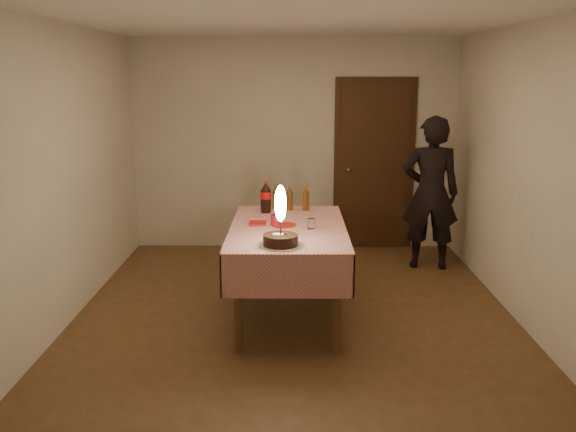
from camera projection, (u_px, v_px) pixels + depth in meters
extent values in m
cube|color=brown|center=(294.00, 312.00, 5.66)|extent=(4.00, 4.50, 0.01)
cube|color=beige|center=(294.00, 145.00, 7.56)|extent=(4.00, 0.04, 2.60)
cube|color=beige|center=(296.00, 244.00, 3.17)|extent=(4.00, 0.04, 2.60)
cube|color=beige|center=(68.00, 174.00, 5.38)|extent=(0.04, 4.50, 2.60)
cube|color=beige|center=(522.00, 174.00, 5.35)|extent=(0.04, 4.50, 2.60)
cube|color=silver|center=(295.00, 20.00, 5.07)|extent=(4.00, 4.50, 0.04)
cube|color=#472814|center=(374.00, 167.00, 7.58)|extent=(0.85, 0.05, 2.05)
sphere|color=#B28C33|center=(349.00, 170.00, 7.54)|extent=(0.06, 0.06, 0.06)
cube|color=brown|center=(288.00, 230.00, 5.40)|extent=(0.90, 1.60, 0.04)
cylinder|color=brown|center=(238.00, 305.00, 4.78)|extent=(0.07, 0.07, 0.79)
cylinder|color=brown|center=(337.00, 305.00, 4.78)|extent=(0.07, 0.07, 0.79)
cylinder|color=brown|center=(250.00, 251.00, 6.22)|extent=(0.07, 0.07, 0.79)
cylinder|color=brown|center=(327.00, 251.00, 6.22)|extent=(0.07, 0.07, 0.79)
cube|color=beige|center=(288.00, 227.00, 5.40)|extent=(1.02, 1.72, 0.01)
cube|color=beige|center=(287.00, 277.00, 4.61)|extent=(1.02, 0.01, 0.34)
cube|color=beige|center=(289.00, 223.00, 6.27)|extent=(1.02, 0.01, 0.34)
cube|color=beige|center=(232.00, 246.00, 5.44)|extent=(0.01, 1.72, 0.34)
cube|color=beige|center=(344.00, 246.00, 5.43)|extent=(0.01, 1.72, 0.34)
cylinder|color=white|center=(281.00, 245.00, 4.79)|extent=(0.34, 0.34, 0.01)
cylinder|color=black|center=(281.00, 240.00, 4.78)|extent=(0.27, 0.27, 0.08)
cylinder|color=white|center=(278.00, 234.00, 4.78)|extent=(0.07, 0.07, 0.00)
sphere|color=red|center=(285.00, 234.00, 4.76)|extent=(0.02, 0.02, 0.02)
cube|color=#19721E|center=(287.00, 235.00, 4.75)|extent=(0.02, 0.01, 0.00)
cube|color=#19721E|center=(284.00, 235.00, 4.74)|extent=(0.01, 0.02, 0.00)
cylinder|color=#262628|center=(281.00, 227.00, 4.75)|extent=(0.01, 0.01, 0.12)
ellipsoid|color=#FFF2BF|center=(280.00, 203.00, 4.71)|extent=(0.09, 0.09, 0.29)
sphere|color=white|center=(281.00, 217.00, 4.74)|extent=(0.04, 0.04, 0.04)
cylinder|color=red|center=(284.00, 225.00, 5.42)|extent=(0.22, 0.22, 0.01)
cylinder|color=#B20C21|center=(275.00, 220.00, 5.42)|extent=(0.08, 0.08, 0.10)
cylinder|color=white|center=(311.00, 224.00, 5.31)|extent=(0.07, 0.07, 0.09)
cube|color=#AE1413|center=(258.00, 223.00, 5.47)|extent=(0.15, 0.15, 0.02)
cylinder|color=black|center=(266.00, 201.00, 5.91)|extent=(0.10, 0.10, 0.22)
cylinder|color=red|center=(266.00, 195.00, 5.90)|extent=(0.10, 0.10, 0.07)
cone|color=black|center=(266.00, 186.00, 5.88)|extent=(0.10, 0.10, 0.08)
cylinder|color=red|center=(266.00, 182.00, 5.87)|extent=(0.03, 0.03, 0.02)
cylinder|color=#613410|center=(276.00, 200.00, 6.07)|extent=(0.06, 0.06, 0.18)
cone|color=#613410|center=(276.00, 188.00, 6.04)|extent=(0.06, 0.06, 0.06)
cylinder|color=olive|center=(276.00, 185.00, 6.03)|extent=(0.02, 0.02, 0.02)
cylinder|color=#613410|center=(306.00, 201.00, 6.01)|extent=(0.06, 0.06, 0.18)
cone|color=#613410|center=(306.00, 189.00, 5.98)|extent=(0.06, 0.06, 0.06)
cylinder|color=olive|center=(306.00, 186.00, 5.97)|extent=(0.02, 0.02, 0.02)
cylinder|color=#613410|center=(289.00, 201.00, 6.02)|extent=(0.06, 0.06, 0.18)
cone|color=#613410|center=(289.00, 189.00, 5.99)|extent=(0.06, 0.06, 0.06)
cylinder|color=olive|center=(289.00, 186.00, 5.98)|extent=(0.02, 0.02, 0.02)
imported|color=black|center=(430.00, 193.00, 6.80)|extent=(0.68, 0.49, 1.72)
cube|color=black|center=(432.00, 137.00, 6.79)|extent=(0.14, 0.11, 0.10)
cylinder|color=black|center=(432.00, 137.00, 6.86)|extent=(0.09, 0.09, 0.08)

